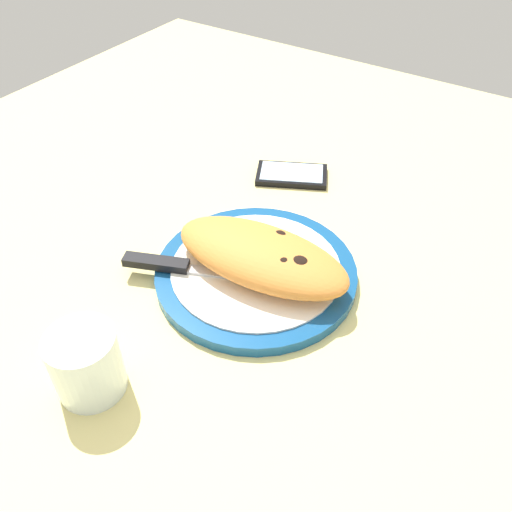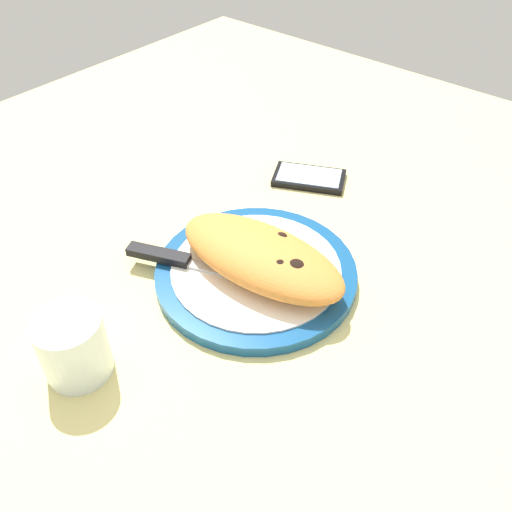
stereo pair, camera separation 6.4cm
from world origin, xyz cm
name	(u,v)px [view 2 (the right image)]	position (x,y,z in cm)	size (l,w,h in cm)	color
ground_plane	(256,285)	(0.00, 0.00, -1.50)	(150.00, 150.00, 3.00)	#E5D684
plate	(256,272)	(0.00, 0.00, 0.91)	(27.40, 27.40, 1.90)	navy
calzone	(263,254)	(-0.85, -0.47, 4.37)	(25.22, 12.66, 4.91)	orange
fork	(285,243)	(-0.15, -6.25, 2.10)	(15.85, 5.31, 0.40)	silver
knife	(178,259)	(8.74, 6.07, 2.39)	(20.46, 9.87, 1.20)	silver
smartphone	(309,178)	(8.24, -23.77, 0.56)	(13.60, 11.28, 1.16)	black
water_glass	(74,349)	(5.78, 24.79, 3.57)	(7.66, 7.66, 8.23)	silver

